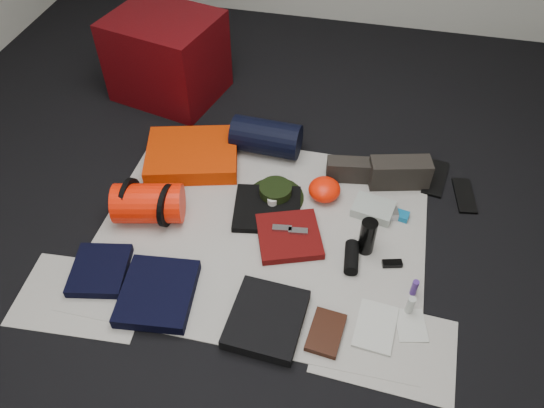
% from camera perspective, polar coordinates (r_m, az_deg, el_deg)
% --- Properties ---
extents(floor, '(4.50, 4.50, 0.02)m').
position_cam_1_polar(floor, '(2.66, -1.08, -3.14)').
color(floor, black).
rests_on(floor, ground).
extents(newspaper_mat, '(1.60, 1.30, 0.01)m').
position_cam_1_polar(newspaper_mat, '(2.65, -1.08, -2.96)').
color(newspaper_mat, beige).
rests_on(newspaper_mat, floor).
extents(newspaper_sheet_front_left, '(0.61, 0.44, 0.00)m').
position_cam_1_polar(newspaper_sheet_front_left, '(2.57, -19.69, -9.28)').
color(newspaper_sheet_front_left, beige).
rests_on(newspaper_sheet_front_left, floor).
extents(newspaper_sheet_front_right, '(0.60, 0.43, 0.00)m').
position_cam_1_polar(newspaper_sheet_front_right, '(2.34, 12.06, -14.74)').
color(newspaper_sheet_front_right, beige).
rests_on(newspaper_sheet_front_right, floor).
extents(red_cabinet, '(0.72, 0.65, 0.52)m').
position_cam_1_polar(red_cabinet, '(3.48, -11.23, 15.27)').
color(red_cabinet, '#4D0509').
rests_on(red_cabinet, floor).
extents(sleeping_pad, '(0.59, 0.52, 0.09)m').
position_cam_1_polar(sleeping_pad, '(3.02, -8.57, 5.25)').
color(sleeping_pad, red).
rests_on(sleeping_pad, newspaper_mat).
extents(stuff_sack, '(0.38, 0.27, 0.20)m').
position_cam_1_polar(stuff_sack, '(2.71, -13.14, 0.07)').
color(stuff_sack, '#FE1C04').
rests_on(stuff_sack, newspaper_mat).
extents(sack_strap_left, '(0.02, 0.22, 0.22)m').
position_cam_1_polar(sack_strap_left, '(2.74, -15.08, 0.52)').
color(sack_strap_left, black).
rests_on(sack_strap_left, newspaper_mat).
extents(sack_strap_right, '(0.03, 0.22, 0.22)m').
position_cam_1_polar(sack_strap_right, '(2.67, -11.20, -0.16)').
color(sack_strap_right, black).
rests_on(sack_strap_right, newspaper_mat).
extents(navy_duffel, '(0.39, 0.22, 0.20)m').
position_cam_1_polar(navy_duffel, '(3.02, -0.64, 7.20)').
color(navy_duffel, black).
rests_on(navy_duffel, newspaper_mat).
extents(boonie_brim, '(0.38, 0.38, 0.01)m').
position_cam_1_polar(boonie_brim, '(2.80, 0.38, 0.73)').
color(boonie_brim, black).
rests_on(boonie_brim, newspaper_mat).
extents(boonie_crown, '(0.17, 0.17, 0.08)m').
position_cam_1_polar(boonie_crown, '(2.77, 0.39, 1.33)').
color(boonie_crown, black).
rests_on(boonie_crown, boonie_brim).
extents(hiking_boot_left, '(0.26, 0.13, 0.12)m').
position_cam_1_polar(hiking_boot_left, '(2.90, 8.31, 3.67)').
color(hiking_boot_left, '#282420').
rests_on(hiking_boot_left, newspaper_mat).
extents(hiking_boot_right, '(0.34, 0.19, 0.16)m').
position_cam_1_polar(hiking_boot_right, '(2.91, 13.56, 3.30)').
color(hiking_boot_right, '#282420').
rests_on(hiking_boot_right, newspaper_mat).
extents(flip_flop_left, '(0.15, 0.30, 0.02)m').
position_cam_1_polar(flip_flop_left, '(3.05, 17.15, 2.70)').
color(flip_flop_left, black).
rests_on(flip_flop_left, floor).
extents(flip_flop_right, '(0.13, 0.27, 0.01)m').
position_cam_1_polar(flip_flop_right, '(3.00, 19.98, 0.86)').
color(flip_flop_right, black).
rests_on(flip_flop_right, floor).
extents(trousers_navy_a, '(0.30, 0.33, 0.04)m').
position_cam_1_polar(trousers_navy_a, '(2.60, -18.02, -6.78)').
color(trousers_navy_a, black).
rests_on(trousers_navy_a, newspaper_mat).
extents(trousers_navy_b, '(0.35, 0.39, 0.06)m').
position_cam_1_polar(trousers_navy_b, '(2.45, -12.19, -9.34)').
color(trousers_navy_b, black).
rests_on(trousers_navy_b, newspaper_mat).
extents(trousers_charcoal, '(0.33, 0.37, 0.05)m').
position_cam_1_polar(trousers_charcoal, '(2.32, -0.60, -12.26)').
color(trousers_charcoal, black).
rests_on(trousers_charcoal, newspaper_mat).
extents(black_tshirt, '(0.39, 0.37, 0.03)m').
position_cam_1_polar(black_tshirt, '(2.73, -0.51, -0.52)').
color(black_tshirt, black).
rests_on(black_tshirt, newspaper_mat).
extents(red_shirt, '(0.39, 0.39, 0.04)m').
position_cam_1_polar(red_shirt, '(2.60, 1.85, -3.48)').
color(red_shirt, '#560A09').
rests_on(red_shirt, newspaper_mat).
extents(orange_stuff_sack, '(0.22, 0.22, 0.11)m').
position_cam_1_polar(orange_stuff_sack, '(2.78, 5.66, 1.57)').
color(orange_stuff_sack, '#FE1C04').
rests_on(orange_stuff_sack, newspaper_mat).
extents(first_aid_pouch, '(0.23, 0.19, 0.05)m').
position_cam_1_polar(first_aid_pouch, '(2.77, 10.83, -0.51)').
color(first_aid_pouch, '#9AA39B').
rests_on(first_aid_pouch, newspaper_mat).
extents(water_bottle, '(0.10, 0.10, 0.19)m').
position_cam_1_polar(water_bottle, '(2.54, 10.22, -3.47)').
color(water_bottle, black).
rests_on(water_bottle, newspaper_mat).
extents(speaker, '(0.08, 0.18, 0.07)m').
position_cam_1_polar(speaker, '(2.53, 8.55, -5.70)').
color(speaker, black).
rests_on(speaker, newspaper_mat).
extents(compact_camera, '(0.12, 0.09, 0.04)m').
position_cam_1_polar(compact_camera, '(2.76, 12.23, -1.00)').
color(compact_camera, '#A8A7AC').
rests_on(compact_camera, newspaper_mat).
extents(cyan_case, '(0.10, 0.08, 0.03)m').
position_cam_1_polar(cyan_case, '(2.78, 13.52, -1.16)').
color(cyan_case, '#0F6497').
rests_on(cyan_case, newspaper_mat).
extents(toiletry_purple, '(0.04, 0.04, 0.09)m').
position_cam_1_polar(toiletry_purple, '(2.47, 15.07, -8.68)').
color(toiletry_purple, '#46267C').
rests_on(toiletry_purple, newspaper_mat).
extents(toiletry_clear, '(0.04, 0.04, 0.10)m').
position_cam_1_polar(toiletry_clear, '(2.41, 14.65, -10.50)').
color(toiletry_clear, '#ABB0AB').
rests_on(toiletry_clear, newspaper_mat).
extents(paperback_book, '(0.16, 0.22, 0.03)m').
position_cam_1_polar(paperback_book, '(2.31, 5.82, -13.59)').
color(paperback_book, black).
rests_on(paperback_book, newspaper_mat).
extents(map_booklet, '(0.18, 0.25, 0.01)m').
position_cam_1_polar(map_booklet, '(2.37, 11.08, -12.81)').
color(map_booklet, '#B7B9B0').
rests_on(map_booklet, newspaper_mat).
extents(map_printout, '(0.16, 0.19, 0.01)m').
position_cam_1_polar(map_printout, '(2.41, 14.71, -12.50)').
color(map_printout, '#B7B9B0').
rests_on(map_printout, newspaper_mat).
extents(sunglasses, '(0.10, 0.06, 0.02)m').
position_cam_1_polar(sunglasses, '(2.57, 12.79, -6.27)').
color(sunglasses, black).
rests_on(sunglasses, newspaper_mat).
extents(key_cluster, '(0.07, 0.07, 0.01)m').
position_cam_1_polar(key_cluster, '(2.58, -19.15, -8.20)').
color(key_cluster, '#A8A7AC').
rests_on(key_cluster, newspaper_mat).
extents(tape_roll, '(0.05, 0.05, 0.03)m').
position_cam_1_polar(tape_roll, '(2.72, 0.04, 0.36)').
color(tape_roll, silver).
rests_on(tape_roll, black_tshirt).
extents(energy_bar_a, '(0.10, 0.05, 0.01)m').
position_cam_1_polar(energy_bar_a, '(2.60, 1.09, -2.62)').
color(energy_bar_a, '#A8A7AC').
rests_on(energy_bar_a, red_shirt).
extents(energy_bar_b, '(0.10, 0.05, 0.01)m').
position_cam_1_polar(energy_bar_b, '(2.59, 2.82, -2.91)').
color(energy_bar_b, '#A8A7AC').
rests_on(energy_bar_b, red_shirt).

